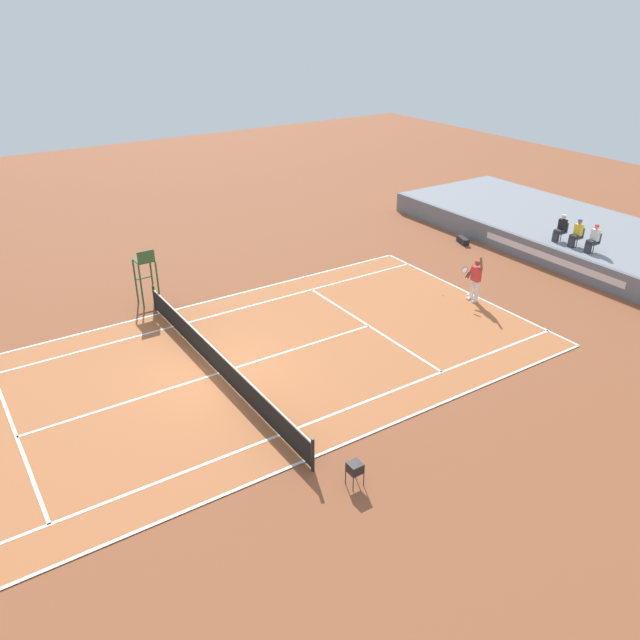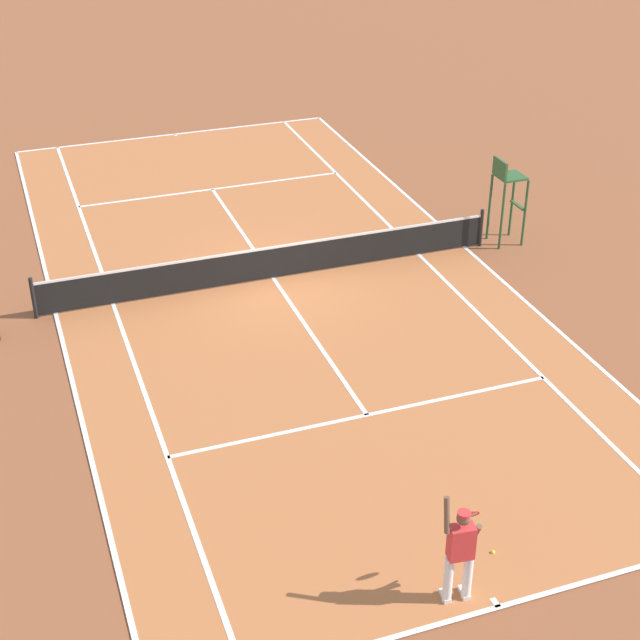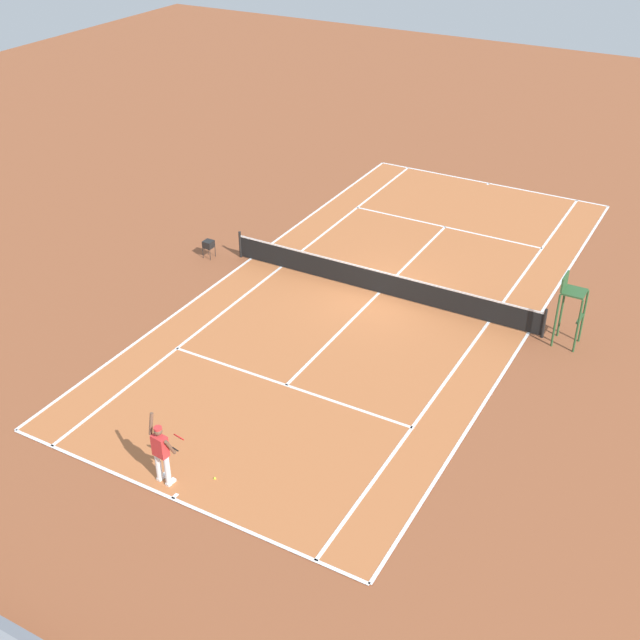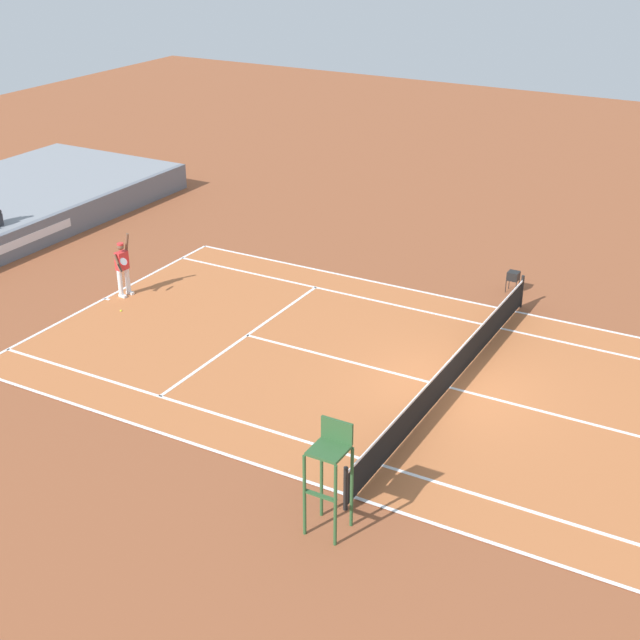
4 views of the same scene
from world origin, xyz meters
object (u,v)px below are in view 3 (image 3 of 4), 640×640
ball_hopper (208,244)px  umpire_chair (570,302)px  tennis_ball (215,478)px  tennis_player (162,453)px

ball_hopper → umpire_chair: bearing=-177.4°
tennis_ball → ball_hopper: ball_hopper is taller
tennis_ball → umpire_chair: 12.50m
tennis_player → ball_hopper: size_ratio=2.98×
tennis_ball → umpire_chair: bearing=-119.6°
umpire_chair → ball_hopper: (13.63, 0.62, -0.98)m
umpire_chair → ball_hopper: 13.68m
tennis_player → tennis_ball: (-1.04, -0.70, -0.96)m
tennis_player → umpire_chair: umpire_chair is taller
umpire_chair → tennis_ball: bearing=60.4°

